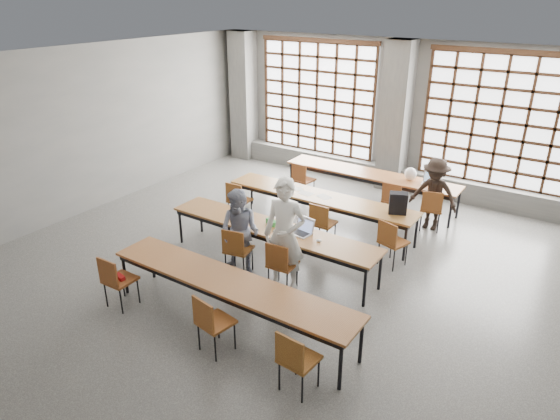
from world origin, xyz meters
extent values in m
plane|color=#494947|center=(0.00, 0.00, 0.00)|extent=(11.00, 11.00, 0.00)
plane|color=silver|center=(0.00, 0.00, 3.50)|extent=(11.00, 11.00, 0.00)
plane|color=#5C5C59|center=(0.00, 5.50, 1.75)|extent=(10.00, 0.00, 10.00)
plane|color=#5C5C59|center=(-5.00, 0.00, 1.75)|extent=(0.00, 11.00, 11.00)
cube|color=#525350|center=(-4.50, 5.22, 1.75)|extent=(0.60, 0.55, 3.50)
cube|color=#525350|center=(0.00, 5.22, 1.75)|extent=(0.60, 0.55, 3.50)
cube|color=white|center=(-2.25, 5.48, 1.90)|extent=(3.20, 0.02, 2.80)
cube|color=black|center=(-2.25, 5.40, 1.90)|extent=(3.20, 0.05, 2.80)
cube|color=black|center=(-2.25, 5.40, 0.45)|extent=(3.32, 0.07, 0.10)
cube|color=black|center=(-2.25, 5.40, 3.35)|extent=(3.32, 0.07, 0.10)
cube|color=white|center=(2.25, 5.48, 1.90)|extent=(3.20, 0.02, 2.80)
cube|color=black|center=(2.25, 5.40, 1.90)|extent=(3.20, 0.05, 2.80)
cube|color=black|center=(2.25, 5.40, 0.45)|extent=(3.32, 0.07, 0.10)
cube|color=black|center=(2.25, 5.40, 3.35)|extent=(3.32, 0.07, 0.10)
cube|color=#525350|center=(0.00, 5.30, 0.25)|extent=(9.80, 0.35, 0.50)
cube|color=brown|center=(0.01, 3.96, 0.71)|extent=(4.00, 0.70, 0.04)
cube|color=black|center=(0.01, 3.96, 0.65)|extent=(3.90, 0.64, 0.08)
cylinder|color=black|center=(-1.91, 3.67, 0.34)|extent=(0.05, 0.05, 0.69)
cylinder|color=black|center=(-1.91, 4.25, 0.34)|extent=(0.05, 0.05, 0.69)
cylinder|color=black|center=(1.93, 3.67, 0.34)|extent=(0.05, 0.05, 0.69)
cylinder|color=black|center=(1.93, 4.25, 0.34)|extent=(0.05, 0.05, 0.69)
cube|color=brown|center=(-0.27, 2.16, 0.71)|extent=(4.00, 0.70, 0.04)
cube|color=black|center=(-0.27, 2.16, 0.65)|extent=(3.90, 0.64, 0.08)
cylinder|color=black|center=(-2.19, 1.87, 0.34)|extent=(0.05, 0.05, 0.69)
cylinder|color=black|center=(-2.19, 2.45, 0.34)|extent=(0.05, 0.05, 0.69)
cylinder|color=black|center=(1.65, 1.87, 0.34)|extent=(0.05, 0.05, 0.69)
cylinder|color=black|center=(1.65, 2.45, 0.34)|extent=(0.05, 0.05, 0.69)
cube|color=brown|center=(-0.26, 0.44, 0.71)|extent=(4.00, 0.70, 0.04)
cube|color=black|center=(-0.26, 0.44, 0.65)|extent=(3.90, 0.64, 0.08)
cylinder|color=black|center=(-2.18, 0.15, 0.34)|extent=(0.05, 0.05, 0.69)
cylinder|color=black|center=(-2.18, 0.73, 0.34)|extent=(0.05, 0.05, 0.69)
cylinder|color=black|center=(1.66, 0.15, 0.34)|extent=(0.05, 0.05, 0.69)
cylinder|color=black|center=(1.66, 0.73, 0.34)|extent=(0.05, 0.05, 0.69)
cube|color=brown|center=(0.25, -1.33, 0.71)|extent=(4.00, 0.70, 0.04)
cube|color=black|center=(0.25, -1.33, 0.65)|extent=(3.90, 0.64, 0.08)
cylinder|color=black|center=(-1.67, -1.62, 0.34)|extent=(0.05, 0.05, 0.69)
cylinder|color=black|center=(-1.67, -1.04, 0.34)|extent=(0.05, 0.05, 0.69)
cylinder|color=black|center=(2.17, -1.62, 0.34)|extent=(0.05, 0.05, 0.69)
cylinder|color=black|center=(2.17, -1.04, 0.34)|extent=(0.05, 0.05, 0.69)
cube|color=brown|center=(-1.39, 3.41, 0.45)|extent=(0.46, 0.46, 0.04)
cube|color=brown|center=(-1.41, 3.21, 0.68)|extent=(0.40, 0.07, 0.40)
cylinder|color=black|center=(-1.39, 3.41, 0.23)|extent=(0.02, 0.02, 0.45)
cube|color=brown|center=(0.81, 3.41, 0.45)|extent=(0.44, 0.44, 0.04)
cube|color=brown|center=(0.82, 3.21, 0.68)|extent=(0.40, 0.05, 0.40)
cylinder|color=black|center=(0.81, 3.41, 0.23)|extent=(0.02, 0.02, 0.45)
cube|color=brown|center=(1.61, 3.41, 0.45)|extent=(0.52, 0.52, 0.04)
cube|color=brown|center=(1.66, 3.22, 0.68)|extent=(0.39, 0.14, 0.40)
cylinder|color=black|center=(1.61, 3.41, 0.23)|extent=(0.02, 0.02, 0.45)
cube|color=brown|center=(-1.87, 1.61, 0.45)|extent=(0.43, 0.43, 0.04)
cube|color=brown|center=(-1.86, 1.41, 0.68)|extent=(0.40, 0.04, 0.40)
cylinder|color=black|center=(-1.87, 1.61, 0.23)|extent=(0.02, 0.02, 0.45)
cube|color=brown|center=(0.13, 1.61, 0.45)|extent=(0.43, 0.43, 0.04)
cube|color=brown|center=(0.13, 1.41, 0.68)|extent=(0.40, 0.04, 0.40)
cylinder|color=black|center=(0.13, 1.61, 0.23)|extent=(0.02, 0.02, 0.45)
cube|color=maroon|center=(1.53, 1.61, 0.45)|extent=(0.52, 0.52, 0.04)
cube|color=maroon|center=(1.47, 1.41, 0.68)|extent=(0.39, 0.15, 0.40)
cylinder|color=black|center=(1.53, 1.61, 0.23)|extent=(0.02, 0.02, 0.45)
cube|color=brown|center=(-0.56, -0.11, 0.45)|extent=(0.49, 0.49, 0.04)
cube|color=brown|center=(-0.52, -0.31, 0.68)|extent=(0.40, 0.11, 0.40)
cylinder|color=black|center=(-0.56, -0.11, 0.23)|extent=(0.02, 0.02, 0.45)
cube|color=brown|center=(0.34, -0.11, 0.45)|extent=(0.45, 0.45, 0.04)
cube|color=brown|center=(0.36, -0.31, 0.68)|extent=(0.40, 0.06, 0.40)
cylinder|color=black|center=(0.34, -0.11, 0.23)|extent=(0.02, 0.02, 0.45)
cube|color=brown|center=(-1.45, -1.88, 0.45)|extent=(0.43, 0.43, 0.04)
cube|color=brown|center=(-1.45, -2.08, 0.68)|extent=(0.40, 0.04, 0.40)
cylinder|color=black|center=(-1.45, -1.88, 0.23)|extent=(0.02, 0.02, 0.45)
cube|color=brown|center=(0.45, -1.88, 0.45)|extent=(0.48, 0.48, 0.04)
cube|color=brown|center=(0.41, -2.08, 0.68)|extent=(0.40, 0.10, 0.40)
cylinder|color=black|center=(0.45, -1.88, 0.23)|extent=(0.02, 0.02, 0.45)
cube|color=brown|center=(1.75, -1.88, 0.45)|extent=(0.45, 0.45, 0.04)
cube|color=brown|center=(1.73, -2.08, 0.68)|extent=(0.40, 0.06, 0.40)
cylinder|color=black|center=(1.75, -1.88, 0.23)|extent=(0.02, 0.02, 0.45)
imported|color=white|center=(0.34, -0.06, 0.95)|extent=(0.76, 0.58, 1.89)
imported|color=navy|center=(-0.56, -0.06, 0.75)|extent=(0.80, 0.67, 1.50)
imported|color=black|center=(1.61, 3.46, 0.74)|extent=(0.97, 0.56, 1.49)
cube|color=silver|center=(0.29, 0.49, 0.74)|extent=(0.39, 0.31, 0.02)
cube|color=black|center=(0.29, 0.48, 0.75)|extent=(0.32, 0.22, 0.00)
cube|color=silver|center=(0.31, 0.63, 0.86)|extent=(0.37, 0.12, 0.26)
cube|color=#8AA3EE|center=(0.31, 0.62, 0.83)|extent=(0.31, 0.09, 0.21)
cube|color=#BABBBF|center=(1.36, 4.01, 0.74)|extent=(0.39, 0.31, 0.02)
cube|color=black|center=(1.36, 4.00, 0.75)|extent=(0.32, 0.22, 0.00)
cube|color=#BABBBF|center=(1.34, 4.15, 0.86)|extent=(0.37, 0.12, 0.26)
cube|color=#8DBFF5|center=(1.34, 4.14, 0.83)|extent=(0.31, 0.09, 0.21)
ellipsoid|color=silver|center=(0.69, 0.42, 0.75)|extent=(0.10, 0.07, 0.04)
cube|color=#2D8A36|center=(-0.31, 0.52, 0.78)|extent=(0.27, 0.18, 0.09)
cube|color=black|center=(-0.08, 0.34, 0.74)|extent=(0.14, 0.08, 0.01)
cube|color=silver|center=(-0.87, 2.21, 0.73)|extent=(0.36, 0.33, 0.00)
cube|color=white|center=(-0.57, 2.11, 0.73)|extent=(0.32, 0.24, 0.00)
cube|color=white|center=(-0.17, 2.16, 0.73)|extent=(0.35, 0.30, 0.00)
cube|color=black|center=(1.33, 2.21, 0.93)|extent=(0.37, 0.31, 0.40)
ellipsoid|color=white|center=(0.91, 4.01, 0.87)|extent=(0.28, 0.24, 0.29)
cube|color=maroon|center=(-1.45, -1.88, 0.50)|extent=(0.21, 0.12, 0.06)
camera|label=1|loc=(4.18, -5.94, 4.48)|focal=32.00mm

